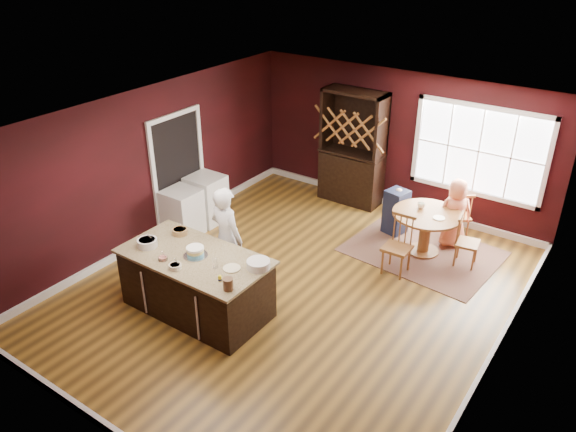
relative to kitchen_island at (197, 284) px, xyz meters
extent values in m
plane|color=olive|center=(0.88, 1.24, -0.44)|extent=(7.00, 7.00, 0.00)
plane|color=white|center=(0.88, 1.24, 2.26)|extent=(7.00, 7.00, 0.00)
plane|color=black|center=(0.88, 4.74, 0.91)|extent=(6.00, 0.00, 6.00)
plane|color=black|center=(0.88, -2.26, 0.91)|extent=(6.00, 0.00, 6.00)
plane|color=black|center=(-2.12, 1.24, 0.91)|extent=(0.00, 7.00, 7.00)
plane|color=black|center=(3.88, 1.24, 0.91)|extent=(0.00, 7.00, 7.00)
cube|color=black|center=(0.00, 0.00, -0.02)|extent=(2.07, 1.04, 0.83)
cube|color=tan|center=(0.00, 0.00, 0.46)|extent=(2.15, 1.12, 0.04)
cylinder|color=olive|center=(2.07, 3.40, -0.42)|extent=(0.54, 0.54, 0.04)
cylinder|color=olive|center=(2.07, 3.40, -0.08)|extent=(0.19, 0.19, 0.67)
cylinder|color=olive|center=(2.07, 3.40, 0.29)|extent=(1.16, 1.16, 0.04)
imported|color=silver|center=(-0.05, 0.76, 0.39)|extent=(0.66, 0.48, 1.66)
cylinder|color=silver|center=(-0.72, -0.19, 0.54)|extent=(0.29, 0.29, 0.11)
cylinder|color=olive|center=(-0.59, 0.34, 0.52)|extent=(0.23, 0.23, 0.09)
cylinder|color=white|center=(-0.27, -0.32, 0.51)|extent=(0.14, 0.14, 0.05)
cylinder|color=beige|center=(0.02, -0.38, 0.51)|extent=(0.17, 0.17, 0.06)
cylinder|color=white|center=(0.45, -0.06, 0.55)|extent=(0.07, 0.07, 0.14)
cylinder|color=beige|center=(0.65, 0.04, 0.49)|extent=(0.24, 0.24, 0.02)
cylinder|color=white|center=(0.93, 0.27, 0.54)|extent=(0.32, 0.32, 0.11)
cylinder|color=#412F19|center=(0.92, -0.35, 0.56)|extent=(0.13, 0.13, 0.16)
cube|color=brown|center=(2.07, 3.40, -0.43)|extent=(2.57, 2.07, 0.01)
imported|color=#EC825B|center=(2.37, 3.92, 0.18)|extent=(0.72, 0.68, 1.24)
cylinder|color=beige|center=(2.29, 3.33, 0.32)|extent=(0.20, 0.20, 0.01)
imported|color=white|center=(1.90, 3.51, 0.36)|extent=(0.13, 0.13, 0.10)
cube|color=black|center=(0.04, 4.46, 0.70)|extent=(1.24, 0.52, 2.27)
cube|color=white|center=(-1.76, 1.52, -0.01)|extent=(0.59, 0.58, 0.86)
cube|color=silver|center=(-1.76, 2.16, 0.01)|extent=(0.62, 0.60, 0.90)
camera|label=1|loc=(4.86, -4.73, 4.59)|focal=35.00mm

